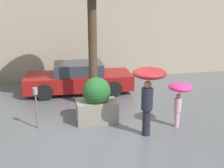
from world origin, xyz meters
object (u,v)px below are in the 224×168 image
object	(u,v)px
person_child	(180,92)
person_adult	(149,83)
parked_car_near	(79,78)
parking_meter	(36,99)
planter_box	(97,101)

from	to	relation	value
person_child	person_adult	bearing A→B (deg)	158.68
person_child	parked_car_near	bearing A→B (deg)	86.04
parking_meter	person_child	bearing A→B (deg)	-10.19
planter_box	parking_meter	bearing A→B (deg)	-177.10
person_adult	parking_meter	size ratio (longest dim) A/B	1.52
planter_box	parking_meter	xyz separation A→B (m)	(-1.81, -0.09, 0.23)
planter_box	person_adult	bearing A→B (deg)	-41.82
planter_box	parked_car_near	size ratio (longest dim) A/B	0.32
parked_car_near	parking_meter	bearing A→B (deg)	157.29
person_adult	person_child	bearing A→B (deg)	-40.30
parking_meter	planter_box	bearing A→B (deg)	2.90
planter_box	person_adult	distance (m)	1.89
person_adult	parked_car_near	world-z (taller)	person_adult
person_child	parking_meter	xyz separation A→B (m)	(-4.17, 0.75, -0.17)
person_adult	parked_car_near	bearing A→B (deg)	53.59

